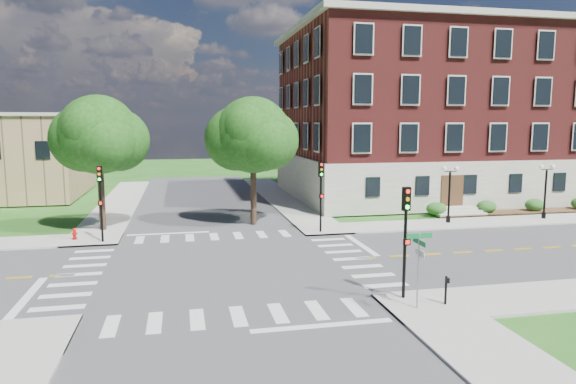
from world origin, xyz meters
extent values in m
plane|color=#235818|center=(0.00, 0.00, 0.00)|extent=(160.00, 160.00, 0.00)
cube|color=#3D3D3F|center=(0.00, 0.00, 0.01)|extent=(90.00, 12.00, 0.01)
cube|color=#3D3D3F|center=(0.00, 0.00, 0.01)|extent=(12.00, 90.00, 0.01)
cube|color=#9E9B93|center=(23.00, 7.75, 0.06)|extent=(34.00, 3.50, 0.12)
cube|color=#9E9B93|center=(7.75, 23.00, 0.06)|extent=(3.50, 34.00, 0.12)
cube|color=#9E9B93|center=(-7.75, 23.00, 0.06)|extent=(3.50, 34.00, 0.12)
cube|color=silver|center=(8.80, 3.00, 0.00)|extent=(0.40, 5.50, 0.00)
cube|color=#A09C8E|center=(24.00, 22.00, 2.22)|extent=(30.00, 20.00, 4.20)
cube|color=maroon|center=(24.00, 22.00, 10.22)|extent=(29.55, 19.70, 11.80)
cube|color=#A09C8E|center=(24.00, 22.00, 16.37)|extent=(30.60, 20.60, 0.50)
cube|color=#472D19|center=(20.00, 11.96, 1.82)|extent=(2.00, 0.10, 2.80)
cylinder|color=black|center=(-7.50, 10.60, 2.08)|extent=(0.44, 0.44, 3.91)
sphere|color=#173B10|center=(-7.50, 10.60, 6.74)|extent=(5.42, 5.42, 5.42)
cylinder|color=black|center=(3.16, 10.71, 2.00)|extent=(0.44, 0.44, 3.76)
sphere|color=#173B10|center=(3.16, 10.71, 6.66)|extent=(5.56, 5.56, 5.56)
cylinder|color=black|center=(7.16, -6.80, 2.02)|extent=(0.14, 0.14, 3.80)
cube|color=black|center=(7.16, -6.80, 4.42)|extent=(0.36, 0.28, 1.00)
cylinder|color=red|center=(7.16, -6.93, 4.75)|extent=(0.19, 0.09, 0.18)
cylinder|color=orange|center=(7.16, -6.93, 4.42)|extent=(0.19, 0.09, 0.18)
cylinder|color=#19E533|center=(7.16, -6.93, 4.09)|extent=(0.19, 0.09, 0.18)
cube|color=black|center=(7.16, -6.98, 2.62)|extent=(0.32, 0.18, 0.30)
cylinder|color=black|center=(7.23, 6.79, 2.02)|extent=(0.14, 0.14, 3.80)
cube|color=black|center=(7.23, 6.79, 4.42)|extent=(0.37, 0.30, 1.00)
cylinder|color=red|center=(7.23, 6.66, 4.75)|extent=(0.19, 0.10, 0.18)
cylinder|color=orange|center=(7.23, 6.66, 4.42)|extent=(0.19, 0.10, 0.18)
cylinder|color=#19E533|center=(7.23, 6.66, 4.09)|extent=(0.19, 0.10, 0.18)
cube|color=black|center=(7.23, 6.61, 2.62)|extent=(0.32, 0.19, 0.30)
cylinder|color=black|center=(-7.00, 6.74, 2.02)|extent=(0.14, 0.14, 3.80)
cube|color=black|center=(-7.00, 6.74, 4.42)|extent=(0.37, 0.30, 1.00)
cylinder|color=red|center=(-7.00, 6.61, 4.75)|extent=(0.19, 0.10, 0.18)
cylinder|color=orange|center=(-7.00, 6.61, 4.42)|extent=(0.19, 0.10, 0.18)
cylinder|color=#19E533|center=(-7.00, 6.61, 4.09)|extent=(0.19, 0.10, 0.18)
cube|color=black|center=(-7.00, 6.56, 2.62)|extent=(0.32, 0.20, 0.30)
cylinder|color=black|center=(17.48, 7.96, 0.37)|extent=(0.32, 0.32, 0.50)
cylinder|color=black|center=(17.48, 7.96, 2.02)|extent=(0.16, 0.16, 3.80)
cube|color=black|center=(17.48, 7.96, 3.97)|extent=(1.00, 0.06, 0.06)
sphere|color=white|center=(16.98, 7.96, 4.17)|extent=(0.36, 0.36, 0.36)
sphere|color=white|center=(17.98, 7.96, 4.17)|extent=(0.36, 0.36, 0.36)
cylinder|color=black|center=(25.59, 7.87, 0.37)|extent=(0.32, 0.32, 0.50)
cylinder|color=black|center=(25.59, 7.87, 2.02)|extent=(0.16, 0.16, 3.80)
cube|color=black|center=(25.59, 7.87, 3.97)|extent=(1.00, 0.06, 0.06)
sphere|color=white|center=(25.09, 7.87, 4.17)|extent=(0.36, 0.36, 0.36)
sphere|color=white|center=(26.09, 7.87, 4.17)|extent=(0.36, 0.36, 0.36)
cylinder|color=gray|center=(7.17, -8.09, 1.67)|extent=(0.07, 0.07, 3.10)
cube|color=#0D6B30|center=(7.17, -8.09, 3.12)|extent=(1.10, 0.03, 0.20)
cube|color=#0D6B30|center=(7.17, -8.09, 2.87)|extent=(0.03, 1.10, 0.20)
cube|color=silver|center=(7.22, -8.09, 2.42)|extent=(0.03, 0.75, 0.25)
cylinder|color=black|center=(8.53, -7.91, 0.72)|extent=(0.10, 0.10, 1.20)
cube|color=black|center=(8.53, -8.03, 1.17)|extent=(0.14, 0.08, 0.22)
cylinder|color=#BB0E0F|center=(-8.85, 7.79, 0.17)|extent=(0.32, 0.32, 0.10)
cylinder|color=#BB0E0F|center=(-8.85, 7.79, 0.42)|extent=(0.22, 0.22, 0.60)
sphere|color=#BB0E0F|center=(-8.85, 7.79, 0.75)|extent=(0.24, 0.24, 0.24)
cylinder|color=#BB0E0F|center=(-8.85, 7.79, 0.50)|extent=(0.35, 0.12, 0.12)
cylinder|color=#BB0E0F|center=(-8.85, 7.79, 0.50)|extent=(0.12, 0.35, 0.12)
camera|label=1|loc=(-2.06, -26.55, 7.64)|focal=32.00mm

